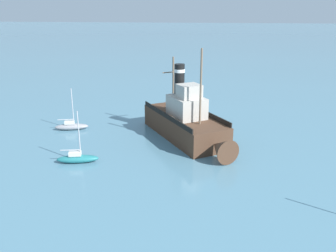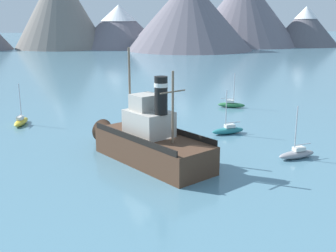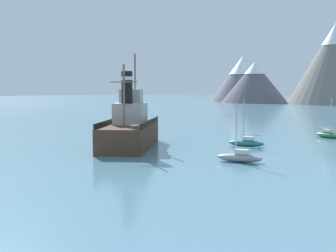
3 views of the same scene
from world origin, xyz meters
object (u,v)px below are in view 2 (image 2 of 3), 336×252
(old_tugboat, at_px, (148,141))
(sailboat_yellow, at_px, (21,121))
(sailboat_teal, at_px, (228,130))
(sailboat_grey, at_px, (297,154))
(sailboat_green, at_px, (231,104))

(old_tugboat, bearing_deg, sailboat_yellow, 134.14)
(sailboat_teal, xyz_separation_m, sailboat_grey, (4.16, -8.74, 0.00))
(sailboat_yellow, relative_size, sailboat_grey, 1.00)
(sailboat_yellow, height_order, sailboat_grey, same)
(old_tugboat, distance_m, sailboat_teal, 12.23)
(sailboat_green, bearing_deg, sailboat_yellow, -166.55)
(sailboat_teal, bearing_deg, sailboat_grey, -64.57)
(sailboat_yellow, xyz_separation_m, sailboat_green, (27.52, 6.58, 0.00))
(sailboat_green, bearing_deg, sailboat_grey, -89.60)
(sailboat_green, distance_m, sailboat_grey, 22.16)
(sailboat_green, xyz_separation_m, sailboat_grey, (0.16, -22.16, 0.00))
(sailboat_yellow, height_order, sailboat_green, same)
(old_tugboat, bearing_deg, sailboat_grey, -4.18)
(old_tugboat, bearing_deg, sailboat_green, 57.75)
(old_tugboat, relative_size, sailboat_grey, 2.83)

